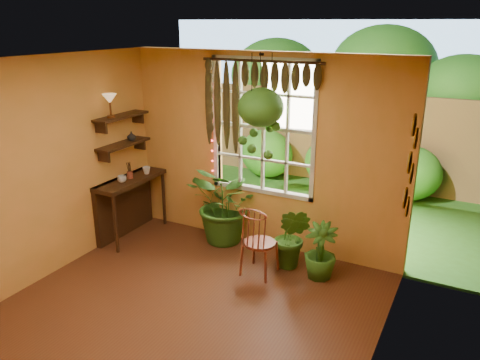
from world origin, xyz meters
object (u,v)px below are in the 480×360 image
object	(u,v)px
counter_ledge	(126,199)
windsor_chair	(258,252)
potted_plant_left	(227,204)
hanging_basket	(261,114)
potted_plant_mid	(292,237)

from	to	relation	value
counter_ledge	windsor_chair	distance (m)	2.28
potted_plant_left	hanging_basket	size ratio (longest dim) A/B	0.90
counter_ledge	windsor_chair	size ratio (longest dim) A/B	1.11
windsor_chair	potted_plant_left	world-z (taller)	potted_plant_left
counter_ledge	potted_plant_mid	distance (m)	2.58
counter_ledge	hanging_basket	size ratio (longest dim) A/B	0.91
windsor_chair	hanging_basket	size ratio (longest dim) A/B	0.82
windsor_chair	hanging_basket	bearing A→B (deg)	116.71
hanging_basket	counter_ledge	bearing A→B (deg)	-170.42
windsor_chair	potted_plant_mid	bearing A→B (deg)	50.98
counter_ledge	hanging_basket	world-z (taller)	hanging_basket
potted_plant_left	hanging_basket	bearing A→B (deg)	-9.81
counter_ledge	potted_plant_left	distance (m)	1.53
windsor_chair	hanging_basket	xyz separation A→B (m)	(-0.24, 0.52, 1.64)
potted_plant_left	potted_plant_mid	world-z (taller)	potted_plant_left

